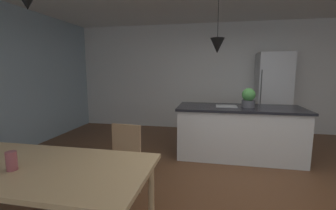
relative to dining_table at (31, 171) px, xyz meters
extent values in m
cube|color=brown|center=(2.00, 1.16, -0.68)|extent=(10.00, 8.40, 0.04)
cube|color=silver|center=(2.00, 4.42, 0.69)|extent=(10.00, 0.12, 2.70)
cube|color=tan|center=(0.00, 0.00, 0.04)|extent=(2.08, 0.95, 0.04)
cylinder|color=tan|center=(0.96, 0.40, -0.31)|extent=(0.06, 0.06, 0.70)
cube|color=#A87F56|center=(0.47, 0.80, -0.23)|extent=(0.44, 0.44, 0.04)
cube|color=white|center=(0.47, 0.80, -0.20)|extent=(0.39, 0.39, 0.03)
cube|color=#A87F56|center=(0.49, 0.98, 0.00)|extent=(0.38, 0.06, 0.42)
cylinder|color=#A87F56|center=(0.62, 0.61, -0.46)|extent=(0.04, 0.04, 0.41)
cylinder|color=#A87F56|center=(0.28, 0.64, -0.46)|extent=(0.04, 0.04, 0.41)
cylinder|color=#A87F56|center=(0.65, 0.95, -0.46)|extent=(0.04, 0.04, 0.41)
cylinder|color=#A87F56|center=(0.31, 0.98, -0.46)|extent=(0.04, 0.04, 0.41)
cube|color=silver|center=(1.99, 2.47, -0.22)|extent=(2.07, 0.83, 0.88)
cube|color=black|center=(1.99, 2.47, 0.22)|extent=(2.13, 0.89, 0.04)
cube|color=gray|center=(1.76, 2.47, 0.24)|extent=(0.36, 0.30, 0.01)
cube|color=silver|center=(2.88, 4.02, 0.30)|extent=(0.72, 0.64, 1.93)
cylinder|color=#4C4C4C|center=(2.56, 3.68, 0.30)|extent=(0.02, 0.02, 1.16)
cylinder|color=black|center=(1.57, 2.47, 1.72)|extent=(0.01, 0.01, 0.63)
cone|color=black|center=(1.57, 2.47, 1.28)|extent=(0.24, 0.24, 0.25)
cylinder|color=#4C4C51|center=(2.13, 2.47, 0.30)|extent=(0.22, 0.22, 0.12)
sphere|color=#478C42|center=(2.13, 2.47, 0.45)|extent=(0.22, 0.22, 0.22)
cylinder|color=#994C51|center=(-0.06, -0.12, 0.14)|extent=(0.08, 0.08, 0.16)
camera|label=1|loc=(1.52, -1.58, 0.86)|focal=24.24mm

